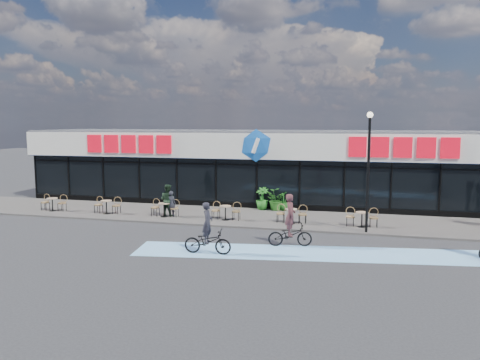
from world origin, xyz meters
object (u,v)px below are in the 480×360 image
object	(u,v)px
bistro_set_0	(53,203)
potted_plant_left	(262,198)
potted_plant_right	(275,199)
patron_left	(171,204)
potted_plant_mid	(283,201)
lamp_post	(368,162)
cyclist_a	(290,229)
patron_right	(168,200)

from	to	relation	value
bistro_set_0	potted_plant_left	world-z (taller)	potted_plant_left
bistro_set_0	potted_plant_right	size ratio (longest dim) A/B	1.24
patron_left	potted_plant_mid	bearing A→B (deg)	-143.62
potted_plant_right	patron_left	xyz separation A→B (m)	(-5.07, -3.12, 0.07)
potted_plant_mid	potted_plant_right	xyz separation A→B (m)	(-0.49, -0.13, 0.08)
lamp_post	potted_plant_left	world-z (taller)	lamp_post
bistro_set_0	potted_plant_left	bearing A→B (deg)	15.54
bistro_set_0	potted_plant_left	size ratio (longest dim) A/B	1.19
patron_left	potted_plant_left	bearing A→B (deg)	-138.06
potted_plant_left	potted_plant_right	size ratio (longest dim) A/B	1.05
bistro_set_0	potted_plant_right	bearing A→B (deg)	14.60
potted_plant_mid	cyclist_a	world-z (taller)	cyclist_a
bistro_set_0	potted_plant_right	xyz separation A→B (m)	(12.27, 3.20, 0.16)
potted_plant_left	potted_plant_mid	world-z (taller)	potted_plant_left
bistro_set_0	potted_plant_mid	world-z (taller)	potted_plant_mid
bistro_set_0	cyclist_a	bearing A→B (deg)	-15.99
bistro_set_0	patron_right	xyz separation A→B (m)	(6.93, 0.21, 0.41)
lamp_post	cyclist_a	size ratio (longest dim) A/B	2.49
lamp_post	potted_plant_mid	bearing A→B (deg)	135.60
potted_plant_right	lamp_post	bearing A→B (deg)	-40.63
lamp_post	patron_left	bearing A→B (deg)	173.24
bistro_set_0	cyclist_a	xyz separation A→B (m)	(14.18, -4.06, 0.18)
lamp_post	patron_right	size ratio (longest dim) A/B	3.18
patron_left	potted_plant_right	bearing A→B (deg)	-142.28
patron_left	patron_right	xyz separation A→B (m)	(-0.27, 0.13, 0.17)
potted_plant_mid	potted_plant_right	size ratio (longest dim) A/B	0.87
lamp_post	bistro_set_0	world-z (taller)	lamp_post
potted_plant_mid	patron_right	distance (m)	6.62
potted_plant_right	cyclist_a	distance (m)	7.51
lamp_post	patron_right	world-z (taller)	lamp_post
bistro_set_0	lamp_post	bearing A→B (deg)	-3.71
potted_plant_left	patron_left	distance (m)	5.35
patron_right	potted_plant_mid	bearing A→B (deg)	-139.40
potted_plant_mid	patron_left	world-z (taller)	patron_left
bistro_set_0	patron_left	xyz separation A→B (m)	(7.20, 0.08, 0.24)
bistro_set_0	potted_plant_mid	distance (m)	13.19
potted_plant_right	cyclist_a	xyz separation A→B (m)	(1.92, -7.26, 0.01)
patron_right	cyclist_a	bearing A→B (deg)	161.98
potted_plant_left	patron_left	world-z (taller)	patron_left
lamp_post	cyclist_a	distance (m)	5.02
patron_left	patron_right	distance (m)	0.34
bistro_set_0	cyclist_a	distance (m)	14.76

